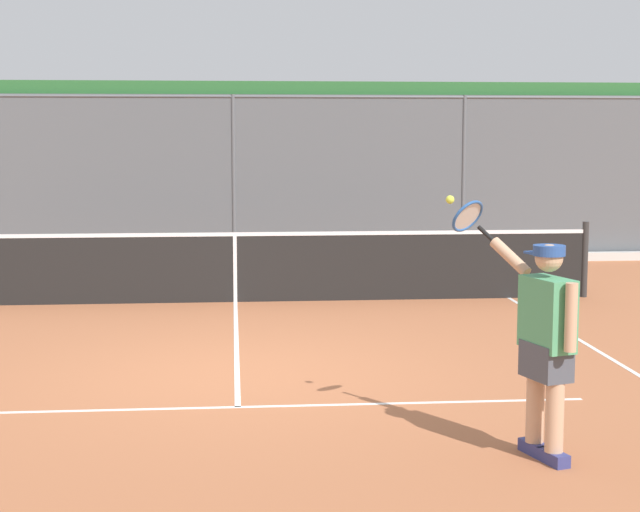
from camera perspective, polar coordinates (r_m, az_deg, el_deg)
name	(u,v)px	position (r m, az deg, el deg)	size (l,w,h in m)	color
ground_plane	(237,374)	(9.77, -4.73, -6.70)	(60.00, 60.00, 0.00)	#A8603D
court_line_markings	(238,415)	(8.38, -4.68, -9.00)	(7.73, 9.77, 0.01)	white
fence_backdrop	(234,172)	(18.46, -4.93, 4.77)	(19.50, 1.37, 3.22)	#565B60
tennis_net	(235,266)	(13.79, -4.84, -0.59)	(9.93, 0.09, 1.07)	#2D2D2D
tennis_player	(544,336)	(7.27, 12.62, -4.46)	(0.75, 1.20, 1.83)	navy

